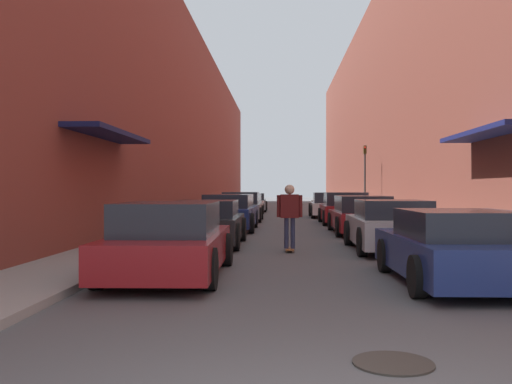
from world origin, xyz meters
name	(u,v)px	position (x,y,z in m)	size (l,w,h in m)	color
ground	(288,218)	(0.00, 26.41, 0.00)	(145.23, 145.23, 0.00)	#515154
curb_strip_left	(219,212)	(-4.26, 33.01, 0.06)	(1.80, 66.01, 0.12)	gray
curb_strip_right	(354,212)	(4.26, 33.01, 0.06)	(1.80, 66.01, 0.12)	gray
building_row_left	(173,127)	(-7.16, 33.00, 5.40)	(4.90, 66.01, 10.80)	brown
building_row_right	(401,109)	(7.16, 33.00, 6.51)	(4.90, 66.01, 13.02)	brown
parked_car_left_0	(170,241)	(-2.29, 6.82, 0.61)	(1.88, 4.44, 1.28)	maroon
parked_car_left_1	(208,223)	(-2.31, 12.14, 0.59)	(1.86, 4.16, 1.21)	#232326
parked_car_left_2	(229,213)	(-2.23, 17.68, 0.64)	(1.93, 4.80, 1.31)	navy
parked_car_left_3	(241,207)	(-2.20, 23.63, 0.65)	(1.95, 4.42, 1.35)	gray
parked_car_left_4	(246,205)	(-2.32, 29.36, 0.60)	(1.96, 4.78, 1.23)	#B7B7BC
parked_car_left_5	(253,202)	(-2.20, 34.89, 0.59)	(1.87, 4.69, 1.20)	gray
parked_car_right_0	(457,248)	(2.39, 6.22, 0.57)	(1.98, 4.01, 1.17)	navy
parked_car_right_1	(391,226)	(2.28, 11.06, 0.61)	(1.91, 4.12, 1.24)	#B7B7BC
parked_car_right_2	(361,215)	(2.33, 16.34, 0.61)	(1.98, 4.61, 1.27)	maroon
parked_car_right_3	(345,209)	(2.36, 21.59, 0.65)	(2.06, 4.23, 1.35)	maroon
parked_car_right_4	(330,205)	(2.22, 27.14, 0.64)	(2.08, 4.13, 1.31)	silver
skateboarder	(290,211)	(-0.17, 10.81, 0.99)	(0.61, 0.78, 1.61)	brown
manhole_cover	(393,363)	(0.57, 2.06, 0.01)	(0.70, 0.70, 0.02)	#332D28
traffic_light	(365,172)	(4.25, 28.51, 2.42)	(0.16, 0.22, 3.75)	#2D2D2D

